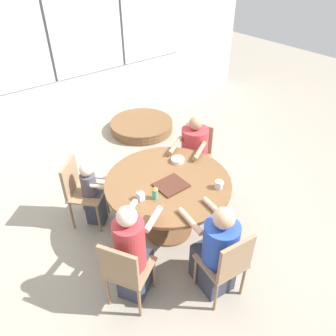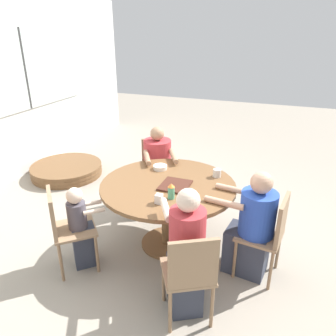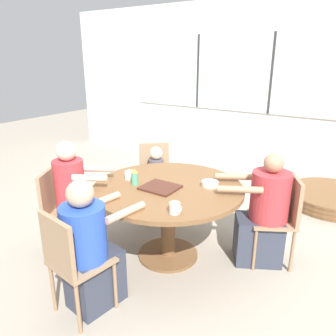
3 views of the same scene
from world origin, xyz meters
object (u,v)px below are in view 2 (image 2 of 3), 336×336
at_px(person_man_teal_shirt, 252,229).
at_px(milk_carton_small, 159,199).
at_px(coffee_mug, 217,173).
at_px(chair_for_man_blue_shirt, 157,165).
at_px(sippy_cup, 171,191).
at_px(chair_for_toddler, 64,224).
at_px(person_toddler, 81,230).
at_px(person_woman_green_shirt, 186,257).
at_px(person_man_blue_shirt, 158,173).
at_px(chair_for_woman_green_shirt, 190,271).
at_px(bowl_white_shallow, 160,167).
at_px(chair_for_man_teal_shirt, 270,231).
at_px(folded_table_stack, 67,170).

height_order(person_man_teal_shirt, milk_carton_small, person_man_teal_shirt).
bearing_deg(milk_carton_small, coffee_mug, -25.77).
relative_size(chair_for_man_blue_shirt, sippy_cup, 5.60).
bearing_deg(chair_for_toddler, person_toddler, 90.00).
xyz_separation_m(chair_for_toddler, person_toddler, (0.10, -0.11, -0.10)).
distance_m(person_toddler, sippy_cup, 0.99).
distance_m(chair_for_toddler, person_woman_green_shirt, 1.26).
distance_m(person_man_blue_shirt, person_toddler, 1.44).
bearing_deg(person_man_blue_shirt, coffee_mug, 124.49).
xyz_separation_m(chair_for_woman_green_shirt, person_man_teal_shirt, (0.82, -0.37, -0.04)).
bearing_deg(bowl_white_shallow, person_man_blue_shirt, 25.42).
bearing_deg(person_man_blue_shirt, person_toddler, 51.24).
relative_size(person_woman_green_shirt, person_man_teal_shirt, 1.08).
relative_size(chair_for_woman_green_shirt, chair_for_man_teal_shirt, 1.00).
bearing_deg(folded_table_stack, sippy_cup, -121.45).
relative_size(person_man_teal_shirt, sippy_cup, 6.98).
bearing_deg(chair_for_man_teal_shirt, chair_for_man_blue_shirt, 63.39).
bearing_deg(person_man_teal_shirt, milk_carton_small, 116.90).
height_order(coffee_mug, milk_carton_small, milk_carton_small).
distance_m(chair_for_woman_green_shirt, chair_for_man_teal_shirt, 0.96).
height_order(milk_carton_small, folded_table_stack, milk_carton_small).
bearing_deg(chair_for_man_blue_shirt, bowl_white_shallow, 87.20).
bearing_deg(coffee_mug, person_toddler, 131.25).
distance_m(chair_for_woman_green_shirt, folded_table_stack, 3.52).
xyz_separation_m(person_woman_green_shirt, bowl_white_shallow, (1.13, 0.68, 0.25)).
height_order(chair_for_toddler, milk_carton_small, chair_for_toddler).
distance_m(person_toddler, folded_table_stack, 2.40).
bearing_deg(chair_for_woman_green_shirt, person_toddler, 135.82).
bearing_deg(sippy_cup, chair_for_man_blue_shirt, 28.48).
xyz_separation_m(person_man_blue_shirt, person_man_teal_shirt, (-0.92, -1.35, -0.00)).
height_order(chair_for_woman_green_shirt, person_man_teal_shirt, person_man_teal_shirt).
bearing_deg(chair_for_man_teal_shirt, chair_for_woman_green_shirt, 153.75).
height_order(person_toddler, milk_carton_small, person_toddler).
bearing_deg(person_man_teal_shirt, chair_for_toddler, 117.36).
bearing_deg(bowl_white_shallow, coffee_mug, -87.38).
relative_size(chair_for_woman_green_shirt, coffee_mug, 9.36).
xyz_separation_m(person_man_teal_shirt, person_toddler, (-0.51, 1.59, -0.06)).
relative_size(chair_for_woman_green_shirt, bowl_white_shallow, 5.51).
height_order(person_man_teal_shirt, coffee_mug, person_man_teal_shirt).
distance_m(chair_for_woman_green_shirt, person_man_teal_shirt, 0.90).
xyz_separation_m(chair_for_man_teal_shirt, person_toddler, (-0.48, 1.76, -0.10)).
bearing_deg(milk_carton_small, person_woman_green_shirt, -134.40).
relative_size(bowl_white_shallow, folded_table_stack, 0.14).
distance_m(coffee_mug, sippy_cup, 0.71).
height_order(chair_for_woman_green_shirt, sippy_cup, sippy_cup).
height_order(chair_for_man_blue_shirt, person_woman_green_shirt, person_woman_green_shirt).
distance_m(person_man_blue_shirt, bowl_white_shallow, 0.60).
bearing_deg(sippy_cup, milk_carton_small, 149.82).
height_order(person_toddler, sippy_cup, sippy_cup).
bearing_deg(milk_carton_small, chair_for_man_blue_shirt, 23.59).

